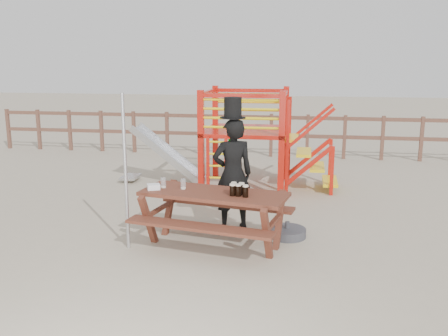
# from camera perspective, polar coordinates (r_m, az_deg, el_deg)

# --- Properties ---
(ground) EXTENTS (60.00, 60.00, 0.00)m
(ground) POSITION_cam_1_polar(r_m,az_deg,el_deg) (7.47, -2.54, -8.84)
(ground) COLOR tan
(ground) RESTS_ON ground
(back_fence) EXTENTS (15.09, 0.09, 1.20)m
(back_fence) POSITION_cam_1_polar(r_m,az_deg,el_deg) (14.02, 3.37, 4.35)
(back_fence) COLOR brown
(back_fence) RESTS_ON ground
(playground_fort) EXTENTS (4.71, 1.84, 2.10)m
(playground_fort) POSITION_cam_1_polar(r_m,az_deg,el_deg) (10.59, 2.08, 3.56)
(playground_fort) COLOR red
(playground_fort) RESTS_ON ground
(picnic_table) EXTENTS (2.34, 1.82, 0.82)m
(picnic_table) POSITION_cam_1_polar(r_m,az_deg,el_deg) (7.30, -1.15, -5.05)
(picnic_table) COLOR brown
(picnic_table) RESTS_ON ground
(man_with_hat) EXTENTS (0.77, 0.65, 2.12)m
(man_with_hat) POSITION_cam_1_polar(r_m,az_deg,el_deg) (7.93, 0.99, -0.37)
(man_with_hat) COLOR black
(man_with_hat) RESTS_ON ground
(metal_pole) EXTENTS (0.05, 0.05, 2.25)m
(metal_pole) POSITION_cam_1_polar(r_m,az_deg,el_deg) (7.19, -11.19, -0.53)
(metal_pole) COLOR #B2B2B7
(metal_pole) RESTS_ON ground
(parasol_base) EXTENTS (0.58, 0.58, 0.25)m
(parasol_base) POSITION_cam_1_polar(r_m,az_deg,el_deg) (7.84, 7.23, -7.32)
(parasol_base) COLOR #3C3C41
(parasol_base) RESTS_ON ground
(paper_bag) EXTENTS (0.22, 0.20, 0.08)m
(paper_bag) POSITION_cam_1_polar(r_m,az_deg,el_deg) (7.42, -8.06, -2.15)
(paper_bag) COLOR white
(paper_bag) RESTS_ON picnic_table
(stout_pints) EXTENTS (0.27, 0.22, 0.17)m
(stout_pints) POSITION_cam_1_polar(r_m,az_deg,el_deg) (7.02, 1.64, -2.48)
(stout_pints) COLOR black
(stout_pints) RESTS_ON picnic_table
(empty_glasses) EXTENTS (0.39, 0.10, 0.15)m
(empty_glasses) POSITION_cam_1_polar(r_m,az_deg,el_deg) (7.44, -5.83, -1.81)
(empty_glasses) COLOR silver
(empty_glasses) RESTS_ON picnic_table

